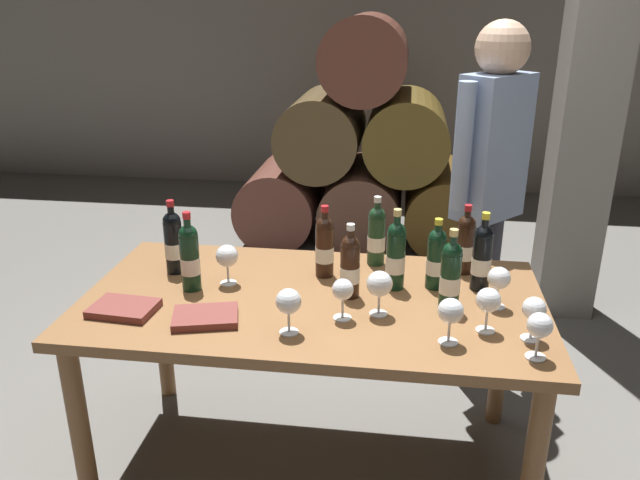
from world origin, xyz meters
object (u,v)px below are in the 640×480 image
wine_bottle_6 (173,242)px  wine_glass_6 (534,310)px  wine_glass_3 (499,279)px  dining_table (313,319)px  wine_bottle_5 (190,257)px  wine_bottle_7 (350,265)px  wine_glass_2 (488,301)px  wine_glass_4 (288,302)px  wine_bottle_9 (376,235)px  wine_glass_0 (451,312)px  wine_bottle_0 (482,257)px  wine_bottle_8 (451,275)px  wine_bottle_1 (396,255)px  leather_ledger (206,317)px  wine_bottle_3 (436,258)px  sommelier_presenting (490,176)px  wine_glass_8 (227,257)px  wine_bottle_2 (465,244)px  wine_glass_5 (343,291)px  tasting_notebook (124,308)px  wine_glass_7 (540,327)px  wine_glass_1 (380,285)px  wine_bottle_4 (325,246)px

wine_bottle_6 → wine_glass_6: size_ratio=2.01×
wine_glass_3 → dining_table: bearing=-179.1°
wine_bottle_5 → wine_bottle_7: 0.60m
wine_glass_2 → wine_glass_4: size_ratio=0.98×
wine_bottle_9 → wine_glass_0: size_ratio=1.86×
wine_bottle_0 → wine_bottle_8: 0.22m
wine_bottle_1 → wine_glass_3: size_ratio=2.04×
wine_glass_0 → leather_ledger: bearing=177.5°
dining_table → wine_glass_3: (0.66, 0.01, 0.20)m
wine_bottle_3 → wine_glass_4: wine_bottle_3 is taller
wine_glass_6 → leather_ledger: wine_glass_6 is taller
wine_bottle_7 → sommelier_presenting: (0.56, 0.72, 0.16)m
wine_bottle_5 → wine_glass_8: bearing=27.0°
wine_bottle_0 → wine_glass_6: 0.39m
wine_bottle_2 → wine_glass_5: bearing=-133.9°
wine_bottle_2 → wine_bottle_7: size_ratio=1.00×
wine_bottle_1 → wine_glass_6: (0.45, -0.33, -0.03)m
tasting_notebook → sommelier_presenting: 1.67m
wine_bottle_5 → wine_glass_5: 0.61m
wine_bottle_6 → wine_glass_7: (1.32, -0.47, -0.02)m
wine_glass_2 → wine_glass_6: 0.14m
wine_glass_0 → wine_glass_6: size_ratio=1.04×
wine_bottle_5 → tasting_notebook: (-0.18, -0.22, -0.12)m
wine_glass_1 → wine_glass_5: size_ratio=1.10×
wine_bottle_1 → wine_bottle_2: (0.27, 0.18, -0.01)m
wine_bottle_7 → wine_bottle_8: 0.36m
sommelier_presenting → wine_glass_4: bearing=-125.6°
wine_bottle_9 → wine_bottle_4: bearing=-143.0°
wine_glass_5 → tasting_notebook: wine_glass_5 is taller
wine_glass_8 → leather_ledger: bearing=-89.3°
dining_table → wine_glass_8: bearing=168.4°
wine_bottle_1 → wine_bottle_3: wine_bottle_1 is taller
wine_bottle_5 → wine_glass_1: (0.71, -0.11, -0.02)m
wine_glass_7 → sommelier_presenting: (-0.05, 1.07, 0.18)m
wine_bottle_9 → wine_glass_7: (0.53, -0.67, -0.02)m
tasting_notebook → sommelier_presenting: (1.34, 0.96, 0.27)m
wine_bottle_6 → wine_glass_1: bearing=-17.0°
wine_glass_0 → wine_glass_5: (-0.35, 0.12, -0.00)m
wine_bottle_1 → wine_bottle_6: wine_bottle_1 is taller
wine_bottle_5 → wine_glass_6: 1.23m
wine_glass_2 → wine_glass_3: size_ratio=1.01×
wine_bottle_7 → wine_glass_4: wine_bottle_7 is taller
wine_bottle_6 → wine_glass_7: bearing=-19.6°
wine_glass_8 → tasting_notebook: (-0.30, -0.28, -0.10)m
leather_ledger → sommelier_presenting: 1.45m
wine_bottle_8 → wine_glass_1: size_ratio=1.84×
wine_bottle_3 → wine_bottle_0: bearing=2.9°
wine_bottle_1 → wine_glass_4: 0.52m
wine_bottle_5 → leather_ledger: wine_bottle_5 is taller
wine_bottle_2 → wine_glass_5: 0.64m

